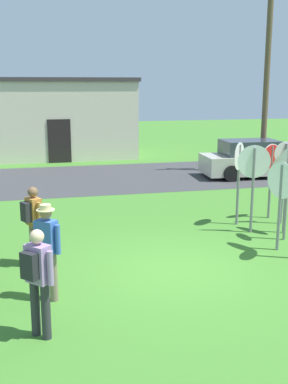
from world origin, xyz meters
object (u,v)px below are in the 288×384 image
object	(u,v)px
person_with_sunhat	(47,247)
stop_sign_low_front	(287,179)
parked_car_on_street	(253,160)
stop_sign_rear_left	(281,190)
person_holding_notes	(38,276)
stop_sign_tallest	(284,170)
stop_sign_far_back	(239,169)
utility_pole	(267,70)
stop_sign_rear_right	(288,180)
person_in_teal	(33,220)
stop_sign_leaning_right	(253,173)
stop_sign_center_cluster	(271,168)

from	to	relation	value
person_with_sunhat	stop_sign_low_front	bearing A→B (deg)	23.34
parked_car_on_street	stop_sign_rear_left	bearing A→B (deg)	-112.34
person_with_sunhat	person_holding_notes	distance (m)	1.32
stop_sign_tallest	person_with_sunhat	xyz separation A→B (m)	(-6.39, -3.36, -0.52)
stop_sign_far_back	person_with_sunhat	world-z (taller)	stop_sign_far_back
utility_pole	stop_sign_rear_right	bearing A→B (deg)	-113.54
stop_sign_tallest	person_with_sunhat	size ratio (longest dim) A/B	1.30
person_in_teal	stop_sign_leaning_right	bearing A→B (deg)	11.21
parked_car_on_street	stop_sign_tallest	bearing A→B (deg)	-109.57
parked_car_on_street	stop_sign_low_front	size ratio (longest dim) A/B	2.13
stop_sign_leaning_right	person_with_sunhat	bearing A→B (deg)	-151.64
person_in_teal	stop_sign_rear_right	bearing A→B (deg)	3.30
parked_car_on_street	stop_sign_rear_left	distance (m)	9.23
parked_car_on_street	stop_sign_low_front	bearing A→B (deg)	-110.11
utility_pole	stop_sign_center_cluster	xyz separation A→B (m)	(-3.19, -6.73, -2.88)
stop_sign_low_front	stop_sign_rear_right	distance (m)	0.60
utility_pole	parked_car_on_street	world-z (taller)	utility_pole
person_holding_notes	stop_sign_leaning_right	bearing A→B (deg)	37.29
stop_sign_rear_left	person_with_sunhat	size ratio (longest dim) A/B	1.18
person_with_sunhat	utility_pole	bearing A→B (deg)	48.36
utility_pole	stop_sign_low_front	distance (m)	9.29
stop_sign_far_back	person_in_teal	xyz separation A→B (m)	(-5.40, -1.85, -0.55)
parked_car_on_street	person_with_sunhat	bearing A→B (deg)	-131.26
stop_sign_low_front	stop_sign_rear_left	xyz separation A→B (m)	(-0.81, -1.16, -0.00)
parked_car_on_street	stop_sign_low_front	xyz separation A→B (m)	(-2.69, -7.35, 0.72)
stop_sign_far_back	stop_sign_rear_left	bearing A→B (deg)	-88.46
stop_sign_leaning_right	stop_sign_tallest	bearing A→B (deg)	24.71
stop_sign_low_front	person_with_sunhat	world-z (taller)	stop_sign_low_front
stop_sign_tallest	person_with_sunhat	bearing A→B (deg)	-152.29
stop_sign_low_front	stop_sign_center_cluster	distance (m)	1.41
stop_sign_leaning_right	stop_sign_rear_left	distance (m)	1.39
stop_sign_rear_left	parked_car_on_street	bearing A→B (deg)	67.66
stop_sign_center_cluster	stop_sign_rear_left	bearing A→B (deg)	-113.44
stop_sign_center_cluster	person_with_sunhat	bearing A→B (deg)	-147.84
utility_pole	stop_sign_center_cluster	distance (m)	7.99
utility_pole	stop_sign_rear_left	distance (m)	10.62
stop_sign_far_back	stop_sign_rear_right	size ratio (longest dim) A/B	0.99
utility_pole	stop_sign_leaning_right	xyz separation A→B (m)	(-4.30, -7.89, -2.77)
person_holding_notes	person_with_sunhat	bearing A→B (deg)	81.83
stop_sign_rear_right	person_with_sunhat	world-z (taller)	stop_sign_rear_right
stop_sign_leaning_right	stop_sign_low_front	bearing A→B (deg)	-14.85
utility_pole	person_in_teal	size ratio (longest dim) A/B	4.91
utility_pole	stop_sign_leaning_right	world-z (taller)	utility_pole
person_holding_notes	stop_sign_center_cluster	bearing A→B (deg)	39.02
stop_sign_leaning_right	person_holding_notes	bearing A→B (deg)	-142.71
stop_sign_leaning_right	person_with_sunhat	size ratio (longest dim) A/B	1.30
parked_car_on_street	stop_sign_rear_left	xyz separation A→B (m)	(-3.50, -8.51, 0.72)
stop_sign_rear_left	stop_sign_rear_right	bearing A→B (deg)	50.46
stop_sign_tallest	person_in_teal	bearing A→B (deg)	-166.28
stop_sign_rear_left	person_in_teal	bearing A→B (deg)	176.88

